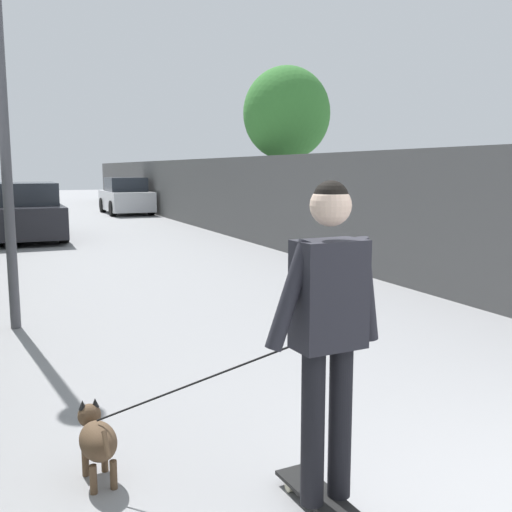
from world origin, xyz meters
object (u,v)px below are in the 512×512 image
Objects in this scene: lamp_post at (0,66)px; person_skateboarder at (329,317)px; car_near at (28,213)px; tree_right_near at (287,114)px; dog at (98,438)px; skateboard at (325,501)px; car_far at (126,197)px.

person_skateboarder is at bearing -163.14° from lamp_post.
person_skateboarder is 14.64m from car_near.
dog is (-11.03, 6.78, -3.09)m from tree_right_near.
skateboard is 0.65× the size of dog.
skateboard is at bearing 171.48° from car_far.
person_skateboarder is at bearing 171.48° from car_far.
dog is (-4.01, -0.37, -2.80)m from lamp_post.
car_near is at bearing -0.95° from dog.
car_near is (2.70, 6.55, -2.65)m from tree_right_near.
person_skateboarder reaches higher than car_far.
lamp_post is 18.65m from car_far.
lamp_post is at bearing 5.30° from dog.
car_near is 9.18m from car_far.
tree_right_near is 13.31m from dog.
tree_right_near reaches higher than dog.
car_near is (14.61, 0.88, 0.65)m from skateboard.
car_far is at bearing -8.52° from skateboard.
car_near is at bearing 3.45° from person_skateboarder.
dog is at bearing 148.44° from tree_right_near.
tree_right_near reaches higher than car_near.
lamp_post is at bearing 176.47° from car_near.
car_near is at bearing 67.58° from tree_right_near.
car_near is at bearing 3.45° from skateboard.
dog is (0.88, 1.11, -0.85)m from person_skateboarder.
person_skateboarder reaches higher than dog.
car_far is at bearing -8.52° from person_skateboarder.
car_near reaches higher than dog.
lamp_post is at bearing 134.50° from tree_right_near.
dog is at bearing -174.70° from lamp_post.
person_skateboarder is (-4.88, -1.48, -1.95)m from lamp_post.
tree_right_near is at bearing -45.50° from lamp_post.
tree_right_near is 1.02× the size of lamp_post.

